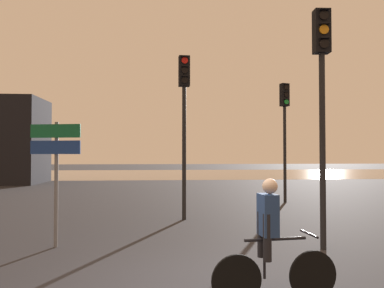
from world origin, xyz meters
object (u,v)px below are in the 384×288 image
Objects in this scene: traffic_light_far_right at (285,120)px; traffic_light_near_right at (322,83)px; direction_sign_post at (56,161)px; traffic_light_center at (184,106)px; cyclist at (271,240)px.

traffic_light_far_right is 0.96× the size of traffic_light_near_right.
traffic_light_center is at bearing -120.36° from direction_sign_post.
traffic_light_near_right is 4.44m from traffic_light_center.
traffic_light_far_right is at bearing 154.57° from cyclist.
traffic_light_near_right reaches higher than cyclist.
traffic_light_far_right reaches higher than direction_sign_post.
cyclist is (0.79, -6.19, -2.51)m from traffic_light_center.
traffic_light_far_right is at bearing -144.87° from traffic_light_center.
direction_sign_post is at bearing 42.35° from traffic_light_center.
traffic_light_near_right is 4.10m from cyclist.
traffic_light_near_right is at bearing 122.03° from traffic_light_center.
traffic_light_center is at bearing 24.65° from traffic_light_far_right.
traffic_light_center reaches higher than cyclist.
traffic_light_near_right reaches higher than direction_sign_post.
traffic_light_center is (-4.17, -3.45, 0.08)m from traffic_light_far_right.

